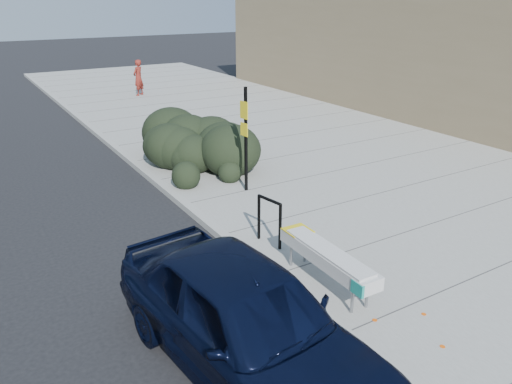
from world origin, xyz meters
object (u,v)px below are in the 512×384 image
sign_post (245,134)px  sedan_navy (246,319)px  bike_rack (269,217)px  pedestrian (138,78)px  bench (327,257)px

sign_post → sedan_navy: sign_post is taller
bike_rack → sign_post: (1.14, 2.91, 0.94)m
sign_post → pedestrian: sign_post is taller
sign_post → sedan_navy: (-3.36, -5.74, -0.86)m
bench → bike_rack: 1.88m
sign_post → bike_rack: bearing=-116.6°
bike_rack → pedestrian: 17.82m
sign_post → sedan_navy: bearing=-125.5°
bike_rack → pedestrian: size_ratio=0.56×
sign_post → pedestrian: bearing=76.4°
sign_post → pedestrian: size_ratio=1.52×
bench → pedestrian: size_ratio=1.31×
bench → sedan_navy: 2.42m
bench → sign_post: sign_post is taller
bench → sedan_navy: bearing=-155.2°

